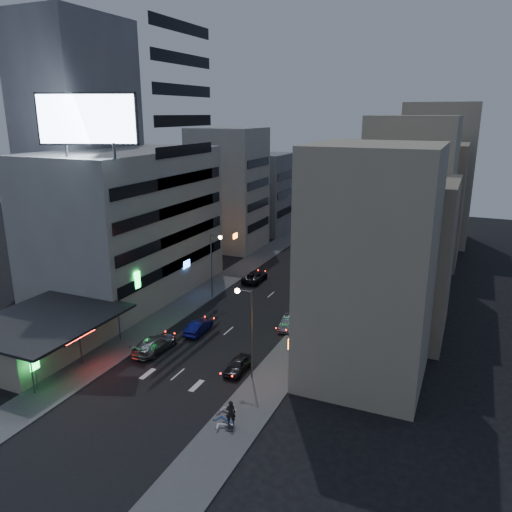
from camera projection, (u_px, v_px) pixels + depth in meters
The scene contains 29 objects.
ground at pixel (151, 397), 40.61m from camera, with size 180.00×180.00×0.00m, color black.
sidewalk_left at pixel (229, 277), 70.09m from camera, with size 4.00×120.00×0.12m, color #4C4C4F.
sidewalk_right at pixel (340, 293), 63.91m from camera, with size 4.00×120.00×0.12m, color #4C4C4F.
food_court at pixel (40, 336), 47.18m from camera, with size 11.00×13.00×3.88m.
white_building at pixel (127, 223), 62.29m from camera, with size 14.00×24.00×18.00m, color #AEAEA9.
grey_tower at pixel (82, 154), 66.20m from camera, with size 10.00×14.00×34.00m, color gray.
shophouse_near at pixel (369, 267), 41.31m from camera, with size 10.00×11.00×20.00m, color #B0A38A.
shophouse_mid at pixel (395, 256), 51.79m from camera, with size 11.00×12.00×16.00m, color tan.
shophouse_far at pixel (409, 206), 62.60m from camera, with size 10.00×14.00×22.00m, color #B0A38A.
far_left_a at pixel (228, 189), 83.45m from camera, with size 11.00×10.00×20.00m, color #AEAEA9.
far_left_b at pixel (256, 193), 95.77m from camera, with size 12.00×10.00×15.00m, color gray.
far_right_a at pixel (424, 203), 76.16m from camera, with size 11.00×12.00×18.00m, color tan.
far_right_b at pixel (437, 174), 87.47m from camera, with size 12.00×12.00×24.00m, color #B0A38A.
billboard at pixel (87, 119), 48.42m from camera, with size 9.52×3.75×6.20m.
street_lamp_right_near at pixel (247, 321), 42.13m from camera, with size 1.60×0.44×8.02m.
street_lamp_left at pixel (214, 257), 60.77m from camera, with size 1.60×0.44×8.02m.
street_lamp_right_far at pixel (345, 235), 72.06m from camera, with size 1.60×0.44×8.02m.
parked_car_right_near at pixel (238, 365), 44.41m from camera, with size 1.53×3.79×1.29m, color #232227.
parked_car_right_mid at pixel (289, 322), 53.44m from camera, with size 1.39×3.99×1.32m, color gray.
parked_car_left at pixel (255, 276), 68.36m from camera, with size 2.30×4.99×1.39m, color black.
parked_car_right_far at pixel (328, 279), 67.09m from camera, with size 2.30×5.66×1.64m, color gray.
road_car_blue at pixel (198, 327), 52.21m from camera, with size 1.44×4.13×1.36m, color navy.
road_car_silver at pixel (155, 344), 48.20m from camera, with size 2.15×5.29×1.54m, color gray.
person at pixel (231, 413), 36.55m from camera, with size 0.72×0.47×1.97m, color black.
scooter_black_a at pixel (234, 422), 36.22m from camera, with size 1.69×0.56×1.03m, color black, non-canonical shape.
scooter_silver_a at pixel (234, 417), 36.74m from camera, with size 1.83×0.61×1.12m, color silver, non-canonical shape.
scooter_blue at pixel (234, 416), 36.85m from camera, with size 2.01×0.67×1.23m, color navy, non-canonical shape.
scooter_black_b at pixel (236, 408), 37.80m from camera, with size 1.89×0.63×1.16m, color black, non-canonical shape.
scooter_silver_b at pixel (237, 404), 38.52m from camera, with size 1.71×0.57×1.04m, color #95989C, non-canonical shape.
Camera 1 is at (22.22, -29.41, 22.25)m, focal length 35.00 mm.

